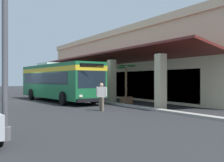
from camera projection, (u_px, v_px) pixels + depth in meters
ground at (108, 98)px, 27.53m from camera, size 120.00×120.00×0.00m
curb_strip at (74, 98)px, 26.64m from camera, size 35.50×0.50×0.12m
plaza_building at (151, 66)px, 31.61m from camera, size 29.88×15.41×6.88m
transit_bus at (58, 80)px, 23.13m from camera, size 11.37×3.41×3.34m
pedestrian at (102, 95)px, 15.94m from camera, size 0.54×0.50×1.64m
potted_palm at (126, 93)px, 20.73m from camera, size 1.98×1.71×3.01m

